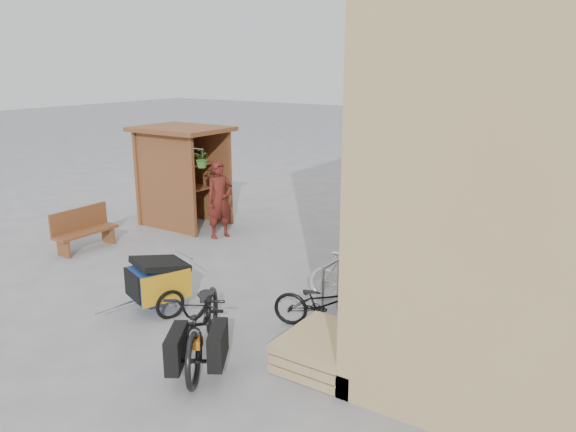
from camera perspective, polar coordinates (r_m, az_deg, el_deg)
The scene contains 17 objects.
ground at distance 10.32m, azimuth -6.98°, elevation -6.80°, with size 80.00×80.00×0.00m, color #99999C.
kiosk at distance 13.81m, azimuth -10.96°, elevation 5.39°, with size 2.49×1.65×2.40m.
bike_rack at distance 10.94m, azimuth 10.53°, elevation -2.78°, with size 0.05×5.35×0.86m.
pallet_stack at distance 7.62m, azimuth 3.74°, elevation -13.40°, with size 1.00×1.20×0.40m.
bench at distance 12.71m, azimuth -20.07°, elevation -1.21°, with size 0.43×1.41×0.89m.
shopping_carts at distance 14.64m, azimuth 19.71°, elevation 1.57°, with size 0.59×1.98×1.05m.
child_trailer at distance 9.29m, azimuth -13.07°, elevation -6.35°, with size 1.01×1.55×0.90m.
cargo_bike at distance 7.63m, azimuth -8.56°, elevation -10.60°, with size 1.76×2.20×1.12m.
person_kiosk at distance 12.75m, azimuth -6.95°, elevation 1.64°, with size 0.64×0.42×1.75m, color maroon.
bike_0 at distance 8.47m, azimuth 3.66°, elevation -8.84°, with size 0.54×1.54×0.81m, color black.
bike_1 at distance 9.26m, azimuth 6.27°, elevation -6.47°, with size 0.42×1.48×0.89m, color white.
bike_2 at distance 10.27m, azimuth 9.00°, elevation -4.43°, with size 0.57×1.64×0.86m, color pink.
bike_3 at distance 10.66m, azimuth 9.07°, elevation -3.59°, with size 0.42×1.49×0.90m, color teal.
bike_4 at distance 11.34m, azimuth 12.27°, elevation -2.32°, with size 0.66×1.90×1.00m, color black.
bike_5 at distance 11.71m, azimuth 12.92°, elevation -1.56°, with size 0.51×1.82×1.09m, color teal.
bike_6 at distance 12.45m, azimuth 13.05°, elevation -1.25°, with size 0.53×1.53×0.80m, color teal.
bike_7 at distance 12.78m, azimuth 14.30°, elevation -0.56°, with size 0.45×1.58×0.95m, color teal.
Camera 1 is at (6.28, -7.23, 3.87)m, focal length 35.00 mm.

